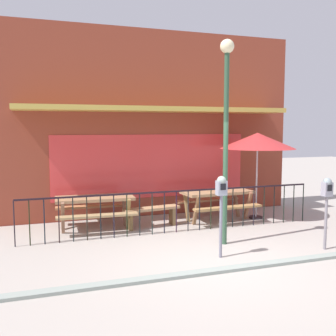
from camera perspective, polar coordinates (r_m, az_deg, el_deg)
ground at (r=7.38m, az=7.01°, el=-13.14°), size 40.00×40.00×0.00m
pub_storefront at (r=10.93m, az=-2.60°, el=6.31°), size 8.23×1.52×4.97m
patio_fence_front at (r=9.10m, az=1.21°, el=-5.12°), size 6.94×0.04×0.97m
picnic_table_left at (r=9.53m, az=-10.41°, el=-5.03°), size 1.86×1.44×0.79m
picnic_table_right at (r=10.32m, az=7.05°, el=-4.14°), size 1.87×1.46×0.79m
patio_umbrella at (r=10.59m, az=12.67°, el=3.78°), size 1.95×1.95×2.25m
patio_bench at (r=9.64m, az=-2.35°, el=-6.39°), size 1.43×0.51×0.48m
parking_meter_near at (r=7.33m, az=7.63°, el=-3.83°), size 0.18×0.17×1.52m
parking_meter_far at (r=8.35m, az=21.76°, el=-3.51°), size 0.18×0.17×1.42m
street_lamp at (r=8.11m, az=8.31°, el=7.74°), size 0.28×0.28×4.12m
curb_edge at (r=6.99m, az=8.75°, el=-14.29°), size 11.52×0.20×0.11m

